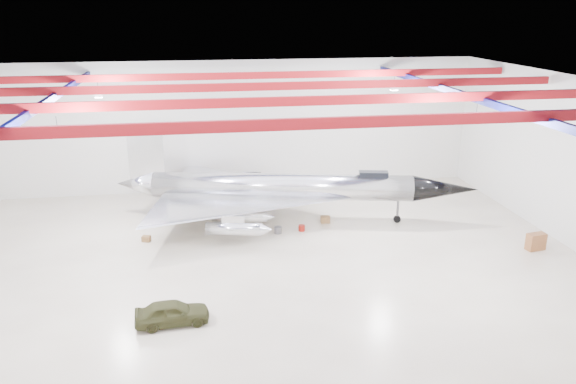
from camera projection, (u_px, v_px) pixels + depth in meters
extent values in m
plane|color=#B7A891|center=(266.00, 259.00, 35.27)|extent=(40.00, 40.00, 0.00)
plane|color=silver|center=(242.00, 126.00, 47.60)|extent=(40.00, 0.00, 40.00)
plane|color=silver|center=(568.00, 161.00, 36.68)|extent=(0.00, 30.00, 30.00)
plane|color=#0A0F38|center=(263.00, 83.00, 31.82)|extent=(40.00, 40.00, 0.00)
cube|color=maroon|center=(290.00, 124.00, 23.58)|extent=(39.50, 0.25, 0.50)
cube|color=maroon|center=(271.00, 102.00, 29.20)|extent=(39.50, 0.25, 0.50)
cube|color=maroon|center=(257.00, 87.00, 34.82)|extent=(39.50, 0.25, 0.50)
cube|color=maroon|center=(248.00, 76.00, 40.44)|extent=(39.50, 0.25, 0.50)
cube|color=#0C114D|center=(43.00, 104.00, 30.23)|extent=(0.25, 29.50, 0.40)
cube|color=#0C114D|center=(460.00, 94.00, 33.99)|extent=(0.25, 29.50, 0.40)
cube|color=silver|center=(58.00, 134.00, 25.04)|extent=(0.55, 0.55, 0.25)
cube|color=silver|center=(476.00, 120.00, 28.18)|extent=(0.55, 0.55, 0.25)
cube|color=silver|center=(99.00, 95.00, 36.29)|extent=(0.55, 0.55, 0.25)
cube|color=silver|center=(394.00, 88.00, 39.42)|extent=(0.55, 0.55, 0.25)
cylinder|color=silver|center=(282.00, 186.00, 40.96)|extent=(18.84, 5.99, 1.89)
cone|color=black|center=(445.00, 189.00, 40.34)|extent=(5.02, 2.88, 1.89)
cone|color=silver|center=(136.00, 184.00, 41.54)|extent=(3.18, 2.46, 1.89)
cube|color=silver|center=(146.00, 152.00, 40.72)|extent=(2.60, 0.69, 4.25)
cube|color=black|center=(373.00, 175.00, 40.31)|extent=(2.19, 1.19, 0.47)
cylinder|color=silver|center=(233.00, 229.00, 36.60)|extent=(3.69, 1.62, 0.85)
cylinder|color=silver|center=(238.00, 216.00, 38.84)|extent=(3.69, 1.62, 0.85)
cylinder|color=silver|center=(248.00, 191.00, 44.21)|extent=(3.69, 1.62, 0.85)
cylinder|color=silver|center=(252.00, 182.00, 46.45)|extent=(3.69, 1.62, 0.85)
cylinder|color=#59595B|center=(398.00, 212.00, 41.08)|extent=(0.17, 0.17, 1.70)
cylinder|color=black|center=(397.00, 219.00, 41.26)|extent=(0.56, 0.32, 0.53)
cylinder|color=#59595B|center=(226.00, 220.00, 39.49)|extent=(0.17, 0.17, 1.70)
cylinder|color=black|center=(227.00, 228.00, 39.67)|extent=(0.56, 0.32, 0.53)
cylinder|color=#59595B|center=(236.00, 198.00, 43.96)|extent=(0.17, 0.17, 1.70)
cylinder|color=black|center=(236.00, 205.00, 44.15)|extent=(0.56, 0.32, 0.53)
imported|color=#36381C|center=(172.00, 313.00, 27.92)|extent=(3.76, 1.73, 1.25)
cube|color=brown|center=(536.00, 242.00, 36.54)|extent=(1.30, 0.79, 1.12)
cube|color=olive|center=(146.00, 239.00, 37.96)|extent=(0.64, 0.57, 0.38)
cube|color=maroon|center=(206.00, 209.00, 43.66)|extent=(0.60, 0.54, 0.35)
cylinder|color=#59595B|center=(278.00, 230.00, 39.30)|extent=(0.65, 0.65, 0.47)
cube|color=olive|center=(325.00, 219.00, 41.27)|extent=(0.72, 0.60, 0.47)
cube|color=#59595B|center=(178.00, 215.00, 42.42)|extent=(0.49, 0.44, 0.28)
cylinder|color=maroon|center=(302.00, 228.00, 39.73)|extent=(0.60, 0.60, 0.42)
cube|color=olive|center=(244.00, 227.00, 39.96)|extent=(0.61, 0.49, 0.42)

